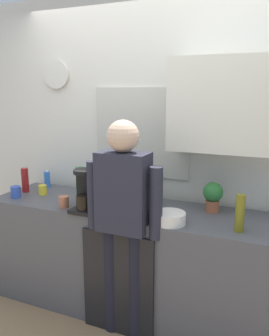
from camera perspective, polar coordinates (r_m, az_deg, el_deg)
ground_plane at (r=2.92m, az=-1.67°, el=-25.16°), size 8.00×8.00×0.00m
kitchen_counter at (r=2.91m, az=0.87°, el=-14.91°), size 2.54×0.64×0.89m
dishwasher_panel at (r=2.68m, az=-2.78°, el=-18.58°), size 0.56×0.02×0.80m
back_wall_assembly at (r=2.96m, az=5.34°, el=4.19°), size 4.14×0.42×2.60m
coffee_maker at (r=2.67m, az=-7.76°, el=-3.98°), size 0.20×0.20×0.33m
bottle_amber_beer at (r=3.09m, az=-7.70°, el=-2.29°), size 0.06×0.06×0.23m
bottle_clear_soda at (r=2.86m, az=1.03°, el=-2.89°), size 0.09×0.09×0.28m
bottle_green_wine at (r=2.85m, az=-8.83°, el=-2.86°), size 0.07×0.07×0.30m
bottle_red_vinegar at (r=3.30m, az=-17.50°, el=-1.91°), size 0.06×0.06×0.22m
bottle_olive_oil at (r=2.37m, az=16.90°, el=-7.10°), size 0.06×0.06×0.25m
cup_yellow_cup at (r=3.19m, az=-14.82°, el=-3.49°), size 0.07×0.07×0.08m
cup_blue_mug at (r=3.17m, az=-18.89°, el=-3.74°), size 0.08×0.08×0.10m
cup_terracotta_mug at (r=2.80m, az=-11.52°, el=-5.46°), size 0.08×0.08×0.09m
mixing_bowl at (r=2.44m, az=5.80°, el=-8.14°), size 0.22×0.22×0.08m
potted_plant at (r=2.69m, az=12.72°, el=-4.34°), size 0.15×0.15×0.23m
dish_soap at (r=3.42m, az=-14.12°, el=-1.77°), size 0.06×0.06×0.18m
storage_canister at (r=3.00m, az=-4.81°, el=-3.27°), size 0.14×0.14×0.17m
person_at_sink at (r=2.46m, az=-1.81°, el=-7.38°), size 0.57×0.22×1.60m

